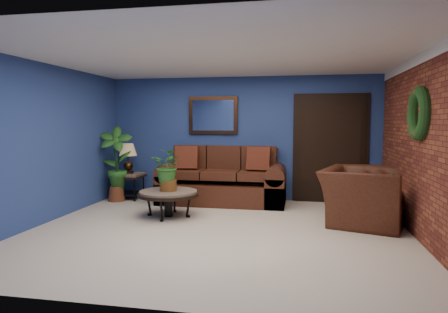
% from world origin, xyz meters
% --- Properties ---
extents(floor, '(5.50, 5.50, 0.00)m').
position_xyz_m(floor, '(0.00, 0.00, 0.00)').
color(floor, beige).
rests_on(floor, ground).
extents(wall_back, '(5.50, 0.04, 2.50)m').
position_xyz_m(wall_back, '(0.00, 2.50, 1.25)').
color(wall_back, navy).
rests_on(wall_back, ground).
extents(wall_left, '(0.04, 5.00, 2.50)m').
position_xyz_m(wall_left, '(-2.75, 0.00, 1.25)').
color(wall_left, navy).
rests_on(wall_left, ground).
extents(wall_right_brick, '(0.04, 5.00, 2.50)m').
position_xyz_m(wall_right_brick, '(2.75, 0.00, 1.25)').
color(wall_right_brick, brown).
rests_on(wall_right_brick, ground).
extents(ceiling, '(5.50, 5.00, 0.02)m').
position_xyz_m(ceiling, '(0.00, 0.00, 2.50)').
color(ceiling, white).
rests_on(ceiling, wall_back).
extents(crown_molding, '(0.03, 5.00, 0.14)m').
position_xyz_m(crown_molding, '(2.72, 0.00, 2.43)').
color(crown_molding, white).
rests_on(crown_molding, wall_right_brick).
extents(wall_mirror, '(1.02, 0.06, 0.77)m').
position_xyz_m(wall_mirror, '(-0.60, 2.46, 1.72)').
color(wall_mirror, '#3E2314').
rests_on(wall_mirror, wall_back).
extents(closet_door, '(1.44, 0.06, 2.18)m').
position_xyz_m(closet_door, '(1.75, 2.47, 1.05)').
color(closet_door, black).
rests_on(closet_door, wall_back).
extents(wreath, '(0.16, 0.72, 0.72)m').
position_xyz_m(wreath, '(2.69, 0.05, 1.70)').
color(wreath, black).
rests_on(wreath, wall_right_brick).
extents(sofa, '(2.45, 1.06, 1.10)m').
position_xyz_m(sofa, '(-0.32, 2.09, 0.36)').
color(sofa, '#4B2215').
rests_on(sofa, ground).
extents(coffee_table, '(1.02, 1.02, 0.44)m').
position_xyz_m(coffee_table, '(-0.99, 0.72, 0.38)').
color(coffee_table, '#524C48').
rests_on(coffee_table, ground).
extents(end_table, '(0.58, 0.58, 0.53)m').
position_xyz_m(end_table, '(-2.30, 2.05, 0.40)').
color(end_table, '#524C48').
rests_on(end_table, ground).
extents(table_lamp, '(0.36, 0.36, 0.59)m').
position_xyz_m(table_lamp, '(-2.30, 2.05, 0.92)').
color(table_lamp, '#3E2314').
rests_on(table_lamp, end_table).
extents(side_chair, '(0.41, 0.41, 0.84)m').
position_xyz_m(side_chair, '(0.28, 2.11, 0.47)').
color(side_chair, '#512C17').
rests_on(side_chair, ground).
extents(armchair, '(1.51, 1.62, 0.87)m').
position_xyz_m(armchair, '(2.15, 0.87, 0.43)').
color(armchair, '#4B2215').
rests_on(armchair, ground).
extents(coffee_plant, '(0.60, 0.55, 0.71)m').
position_xyz_m(coffee_plant, '(-0.99, 0.72, 0.83)').
color(coffee_plant, brown).
rests_on(coffee_plant, coffee_table).
extents(floor_plant, '(0.40, 0.33, 0.85)m').
position_xyz_m(floor_plant, '(2.35, 0.50, 0.45)').
color(floor_plant, brown).
rests_on(floor_plant, ground).
extents(tall_plant, '(0.76, 0.61, 1.51)m').
position_xyz_m(tall_plant, '(-2.45, 1.80, 0.82)').
color(tall_plant, brown).
rests_on(tall_plant, ground).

